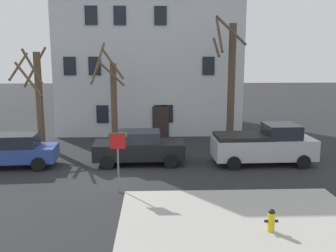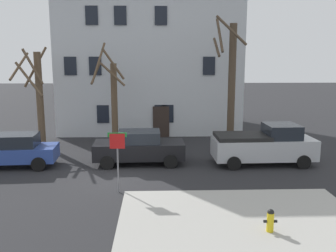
{
  "view_description": "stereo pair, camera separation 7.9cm",
  "coord_description": "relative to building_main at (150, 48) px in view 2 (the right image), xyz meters",
  "views": [
    {
      "loc": [
        1.73,
        -16.16,
        5.45
      ],
      "look_at": [
        2.42,
        1.67,
        2.09
      ],
      "focal_mm": 39.85,
      "sensor_mm": 36.0,
      "label": 1
    },
    {
      "loc": [
        1.81,
        -16.16,
        5.45
      ],
      "look_at": [
        2.42,
        1.67,
        2.09
      ],
      "focal_mm": 39.85,
      "sensor_mm": 36.0,
      "label": 2
    }
  ],
  "objects": [
    {
      "name": "car_black_sedan",
      "position": [
        -0.46,
        -10.27,
        -5.21
      ],
      "size": [
        4.6,
        2.06,
        1.72
      ],
      "color": "black",
      "rests_on": "ground_plane"
    },
    {
      "name": "ground_plane",
      "position": [
        -1.43,
        -12.58,
        -6.07
      ],
      "size": [
        120.0,
        120.0,
        0.0
      ],
      "primitive_type": "plane",
      "color": "#262628"
    },
    {
      "name": "tree_bare_far",
      "position": [
        4.93,
        -6.34,
        -2.1
      ],
      "size": [
        1.79,
        2.19,
        7.74
      ],
      "color": "#4C3D2D",
      "rests_on": "ground_plane"
    },
    {
      "name": "pickup_truck_silver",
      "position": [
        5.91,
        -10.45,
        -5.08
      ],
      "size": [
        5.14,
        2.31,
        2.05
      ],
      "color": "#B7BABF",
      "rests_on": "ground_plane"
    },
    {
      "name": "tree_bare_near",
      "position": [
        -6.62,
        -6.35,
        -2.9
      ],
      "size": [
        1.94,
        2.52,
        6.0
      ],
      "color": "brown",
      "rests_on": "ground_plane"
    },
    {
      "name": "street_sign_pole",
      "position": [
        -1.14,
        -14.3,
        -4.33
      ],
      "size": [
        0.76,
        0.07,
        2.47
      ],
      "color": "slate",
      "rests_on": "ground_plane"
    },
    {
      "name": "fire_hydrant",
      "position": [
        3.89,
        -18.16,
        -5.57
      ],
      "size": [
        0.42,
        0.22,
        0.73
      ],
      "color": "gold",
      "rests_on": "sidewalk_slab"
    },
    {
      "name": "sidewalk_slab",
      "position": [
        3.2,
        -18.72,
        -6.01
      ],
      "size": [
        8.13,
        8.39,
        0.12
      ],
      "primitive_type": "cube",
      "color": "#A8A59E",
      "rests_on": "ground_plane"
    },
    {
      "name": "car_blue_wagon",
      "position": [
        -6.81,
        -10.57,
        -5.2
      ],
      "size": [
        4.47,
        2.15,
        1.66
      ],
      "color": "#2D4799",
      "rests_on": "ground_plane"
    },
    {
      "name": "building_main",
      "position": [
        0.0,
        0.0,
        0.0
      ],
      "size": [
        13.23,
        8.14,
        11.94
      ],
      "color": "silver",
      "rests_on": "ground_plane"
    },
    {
      "name": "tree_bare_mid",
      "position": [
        -2.21,
        -6.22,
        -3.14
      ],
      "size": [
        2.0,
        2.24,
        6.26
      ],
      "color": "brown",
      "rests_on": "ground_plane"
    }
  ]
}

